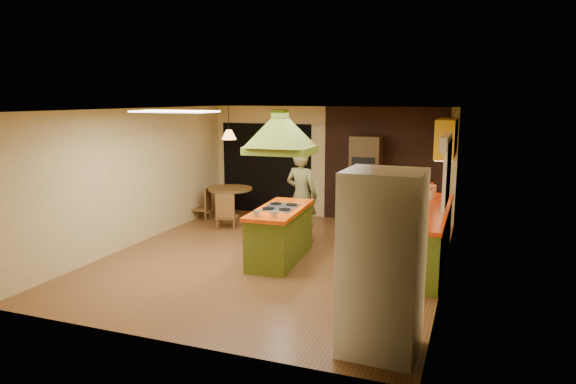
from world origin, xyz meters
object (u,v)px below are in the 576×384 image
at_px(man, 302,196).
at_px(refrigerator, 382,263).
at_px(dining_table, 230,198).
at_px(wall_oven, 366,180).
at_px(canister_large, 432,191).
at_px(kitchen_island, 280,234).

relative_size(man, refrigerator, 0.89).
bearing_deg(dining_table, wall_oven, 14.51).
bearing_deg(dining_table, canister_large, -7.65).
distance_m(refrigerator, canister_large, 4.24).
xyz_separation_m(refrigerator, dining_table, (-4.20, 4.82, -0.47)).
bearing_deg(kitchen_island, refrigerator, -53.53).
bearing_deg(man, wall_oven, -104.16).
bearing_deg(wall_oven, canister_large, -42.71).
bearing_deg(dining_table, kitchen_island, -47.70).
xyz_separation_m(dining_table, canister_large, (4.34, -0.58, 0.52)).
height_order(man, refrigerator, refrigerator).
height_order(refrigerator, wall_oven, refrigerator).
distance_m(man, refrigerator, 4.38).
relative_size(kitchen_island, wall_oven, 0.96).
relative_size(refrigerator, canister_large, 8.79).
relative_size(kitchen_island, refrigerator, 0.93).
xyz_separation_m(kitchen_island, refrigerator, (2.13, -2.55, 0.53)).
relative_size(kitchen_island, dining_table, 1.86).
relative_size(wall_oven, dining_table, 1.94).
xyz_separation_m(man, refrigerator, (2.18, -3.79, 0.11)).
bearing_deg(man, dining_table, -15.80).
xyz_separation_m(wall_oven, canister_large, (1.48, -1.32, 0.08)).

